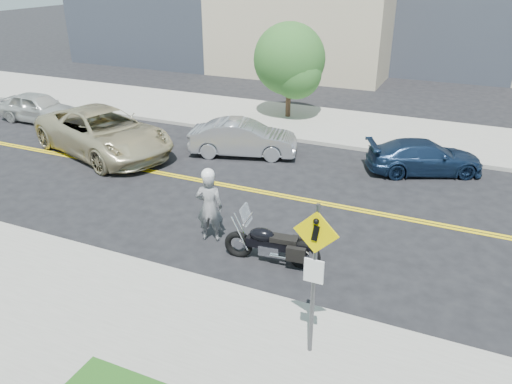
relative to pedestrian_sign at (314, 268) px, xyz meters
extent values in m
plane|color=black|center=(-4.20, 6.31, -1.96)|extent=(120.00, 120.00, 0.00)
cube|color=#9E9B91|center=(-4.20, -1.19, -1.89)|extent=(60.00, 5.00, 0.15)
cube|color=#9E9B91|center=(-4.20, 13.81, -1.89)|extent=(60.00, 5.00, 0.15)
cylinder|color=#4C4C51|center=(0.00, 0.01, -0.31)|extent=(0.08, 0.08, 3.00)
cube|color=#F9D800|center=(0.00, -0.02, 0.69)|extent=(0.78, 0.03, 0.78)
cube|color=white|center=(0.00, -0.02, -0.06)|extent=(0.35, 0.03, 0.45)
imported|color=#A5A4A9|center=(-3.74, 3.05, -1.01)|extent=(0.79, 0.64, 1.89)
sphere|color=white|center=(-3.74, 3.05, -0.12)|extent=(0.34, 0.34, 0.34)
imported|color=#C6BA91|center=(-10.52, 7.13, -1.12)|extent=(6.65, 4.58, 1.69)
imported|color=silver|center=(-15.95, 9.24, -1.30)|extent=(3.90, 1.58, 1.33)
imported|color=#999AA0|center=(-5.65, 9.11, -1.30)|extent=(4.22, 2.46, 1.31)
imported|color=#192D4B|center=(0.77, 10.09, -1.39)|extent=(4.22, 3.07, 1.13)
cylinder|color=#382619|center=(-5.77, 14.17, -0.20)|extent=(0.23, 0.23, 3.53)
sphere|color=#265C1D|center=(-5.77, 14.17, 0.79)|extent=(3.17, 3.17, 3.17)
camera|label=1|loc=(1.99, -6.90, 4.71)|focal=35.00mm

